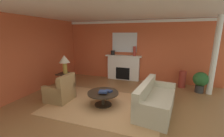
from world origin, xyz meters
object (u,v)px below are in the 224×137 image
armchair_near_window (61,92)px  side_table (66,80)px  table_lamp (64,61)px  sofa (155,101)px  vase_mantel_left (113,53)px  mantel_mirror (124,42)px  coffee_table (103,96)px  potted_plant (200,81)px  vase_mantel_right (135,51)px  vase_tall_corner (182,79)px  fireplace (123,68)px

armchair_near_window → side_table: bearing=116.1°
table_lamp → side_table: bearing=-26.6°
sofa → vase_mantel_left: 3.65m
mantel_mirror → side_table: size_ratio=1.77×
mantel_mirror → coffee_table: (0.09, -3.07, -1.54)m
vase_mantel_left → potted_plant: 4.02m
vase_mantel_left → vase_mantel_right: bearing=0.0°
mantel_mirror → armchair_near_window: bearing=-114.2°
coffee_table → side_table: (-2.01, 0.83, 0.06)m
vase_mantel_right → vase_mantel_left: size_ratio=2.04×
sofa → vase_mantel_left: size_ratio=9.77×
mantel_mirror → table_lamp: 3.03m
coffee_table → sofa: bearing=8.2°
side_table → table_lamp: bearing=153.4°
mantel_mirror → vase_mantel_right: mantel_mirror is taller
mantel_mirror → coffee_table: 3.44m
potted_plant → side_table: bearing=-164.8°
mantel_mirror → vase_mantel_right: 0.70m
side_table → sofa: bearing=-9.3°
table_lamp → vase_tall_corner: (4.64, 1.83, -0.86)m
mantel_mirror → table_lamp: bearing=-130.6°
potted_plant → armchair_near_window: bearing=-153.3°
mantel_mirror → armchair_near_window: mantel_mirror is taller
table_lamp → vase_mantel_right: (2.48, 2.08, 0.26)m
sofa → coffee_table: (-1.61, -0.23, 0.04)m
fireplace → vase_mantel_left: bearing=-174.8°
mantel_mirror → side_table: mantel_mirror is taller
vase_mantel_right → potted_plant: 3.01m
coffee_table → potted_plant: potted_plant is taller
sofa → potted_plant: sofa is taller
side_table → armchair_near_window: bearing=-63.9°
vase_mantel_right → fireplace: bearing=174.8°
coffee_table → table_lamp: 2.35m
fireplace → vase_mantel_right: vase_mantel_right is taller
sofa → fireplace: bearing=122.0°
vase_mantel_left → sofa: bearing=-49.9°
fireplace → potted_plant: (3.32, -0.70, -0.10)m
fireplace → vase_mantel_right: bearing=-5.2°
side_table → vase_mantel_left: bearing=56.5°
table_lamp → vase_mantel_left: bearing=56.5°
potted_plant → fireplace: bearing=168.1°
table_lamp → vase_mantel_left: size_ratio=3.32×
vase_mantel_right → vase_mantel_left: bearing=180.0°
fireplace → vase_mantel_right: 1.05m
table_lamp → potted_plant: (5.24, 1.43, -0.73)m
vase_mantel_right → vase_tall_corner: size_ratio=0.62×
potted_plant → vase_mantel_left: bearing=170.5°
sofa → armchair_near_window: bearing=-173.1°
vase_mantel_right → vase_tall_corner: vase_mantel_right is taller
fireplace → side_table: fireplace is taller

